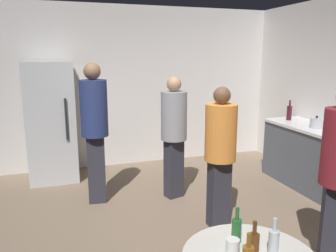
{
  "coord_description": "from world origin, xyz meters",
  "views": [
    {
      "loc": [
        -1.12,
        -3.07,
        1.89
      ],
      "look_at": [
        -0.01,
        0.34,
        1.13
      ],
      "focal_mm": 35.97,
      "sensor_mm": 36.0,
      "label": 1
    }
  ],
  "objects_px": {
    "refrigerator": "(51,122)",
    "plastic_cup_white": "(232,248)",
    "kettle": "(317,123)",
    "beer_bottle_green": "(237,229)",
    "person_in_navy_shirt": "(94,122)",
    "person_in_orange_shirt": "(220,148)",
    "beer_bottle_brown": "(254,245)",
    "beer_bottle_clear": "(274,241)",
    "wine_bottle_on_counter": "(289,113)",
    "person_in_gray_shirt": "(174,128)"
  },
  "relations": [
    {
      "from": "refrigerator",
      "to": "plastic_cup_white",
      "type": "xyz_separation_m",
      "value": [
        1.04,
        -3.71,
        -0.11
      ]
    },
    {
      "from": "kettle",
      "to": "plastic_cup_white",
      "type": "height_order",
      "value": "kettle"
    },
    {
      "from": "beer_bottle_clear",
      "to": "person_in_orange_shirt",
      "type": "height_order",
      "value": "person_in_orange_shirt"
    },
    {
      "from": "refrigerator",
      "to": "plastic_cup_white",
      "type": "bearing_deg",
      "value": -74.32
    },
    {
      "from": "person_in_gray_shirt",
      "to": "beer_bottle_brown",
      "type": "bearing_deg",
      "value": -25.13
    },
    {
      "from": "refrigerator",
      "to": "kettle",
      "type": "height_order",
      "value": "refrigerator"
    },
    {
      "from": "person_in_navy_shirt",
      "to": "wine_bottle_on_counter",
      "type": "bearing_deg",
      "value": 98.85
    },
    {
      "from": "beer_bottle_brown",
      "to": "refrigerator",
      "type": "bearing_deg",
      "value": 107.0
    },
    {
      "from": "refrigerator",
      "to": "kettle",
      "type": "xyz_separation_m",
      "value": [
        3.49,
        -1.58,
        0.07
      ]
    },
    {
      "from": "refrigerator",
      "to": "beer_bottle_clear",
      "type": "distance_m",
      "value": 3.98
    },
    {
      "from": "kettle",
      "to": "person_in_gray_shirt",
      "type": "distance_m",
      "value": 1.99
    },
    {
      "from": "wine_bottle_on_counter",
      "to": "person_in_orange_shirt",
      "type": "bearing_deg",
      "value": -146.76
    },
    {
      "from": "wine_bottle_on_counter",
      "to": "refrigerator",
      "type": "bearing_deg",
      "value": 164.45
    },
    {
      "from": "wine_bottle_on_counter",
      "to": "plastic_cup_white",
      "type": "bearing_deg",
      "value": -132.03
    },
    {
      "from": "kettle",
      "to": "beer_bottle_green",
      "type": "bearing_deg",
      "value": -139.75
    },
    {
      "from": "kettle",
      "to": "plastic_cup_white",
      "type": "bearing_deg",
      "value": -139.07
    },
    {
      "from": "beer_bottle_clear",
      "to": "plastic_cup_white",
      "type": "bearing_deg",
      "value": 167.12
    },
    {
      "from": "beer_bottle_brown",
      "to": "beer_bottle_clear",
      "type": "relative_size",
      "value": 1.0
    },
    {
      "from": "beer_bottle_clear",
      "to": "person_in_orange_shirt",
      "type": "xyz_separation_m",
      "value": [
        0.47,
        1.64,
        0.09
      ]
    },
    {
      "from": "beer_bottle_brown",
      "to": "plastic_cup_white",
      "type": "relative_size",
      "value": 2.09
    },
    {
      "from": "kettle",
      "to": "beer_bottle_clear",
      "type": "height_order",
      "value": "kettle"
    },
    {
      "from": "beer_bottle_green",
      "to": "plastic_cup_white",
      "type": "relative_size",
      "value": 2.09
    },
    {
      "from": "person_in_gray_shirt",
      "to": "person_in_orange_shirt",
      "type": "height_order",
      "value": "person_in_gray_shirt"
    },
    {
      "from": "beer_bottle_green",
      "to": "beer_bottle_clear",
      "type": "relative_size",
      "value": 1.0
    },
    {
      "from": "plastic_cup_white",
      "to": "person_in_orange_shirt",
      "type": "bearing_deg",
      "value": 65.8
    },
    {
      "from": "refrigerator",
      "to": "beer_bottle_clear",
      "type": "relative_size",
      "value": 7.83
    },
    {
      "from": "beer_bottle_brown",
      "to": "plastic_cup_white",
      "type": "distance_m",
      "value": 0.12
    },
    {
      "from": "beer_bottle_clear",
      "to": "person_in_orange_shirt",
      "type": "bearing_deg",
      "value": 73.9
    },
    {
      "from": "person_in_navy_shirt",
      "to": "refrigerator",
      "type": "bearing_deg",
      "value": -145.68
    },
    {
      "from": "kettle",
      "to": "person_in_navy_shirt",
      "type": "xyz_separation_m",
      "value": [
        -2.95,
        0.53,
        0.09
      ]
    },
    {
      "from": "beer_bottle_clear",
      "to": "person_in_orange_shirt",
      "type": "distance_m",
      "value": 1.71
    },
    {
      "from": "beer_bottle_brown",
      "to": "person_in_navy_shirt",
      "type": "relative_size",
      "value": 0.13
    },
    {
      "from": "wine_bottle_on_counter",
      "to": "person_in_orange_shirt",
      "type": "xyz_separation_m",
      "value": [
        -1.75,
        -1.15,
        -0.11
      ]
    },
    {
      "from": "beer_bottle_brown",
      "to": "plastic_cup_white",
      "type": "xyz_separation_m",
      "value": [
        -0.11,
        0.05,
        -0.03
      ]
    },
    {
      "from": "plastic_cup_white",
      "to": "person_in_navy_shirt",
      "type": "height_order",
      "value": "person_in_navy_shirt"
    },
    {
      "from": "refrigerator",
      "to": "person_in_navy_shirt",
      "type": "xyz_separation_m",
      "value": [
        0.54,
        -1.05,
        0.16
      ]
    },
    {
      "from": "wine_bottle_on_counter",
      "to": "beer_bottle_green",
      "type": "xyz_separation_m",
      "value": [
        -2.36,
        -2.6,
        -0.2
      ]
    },
    {
      "from": "plastic_cup_white",
      "to": "person_in_navy_shirt",
      "type": "xyz_separation_m",
      "value": [
        -0.5,
        2.66,
        0.27
      ]
    },
    {
      "from": "person_in_navy_shirt",
      "to": "beer_bottle_brown",
      "type": "bearing_deg",
      "value": 20.1
    },
    {
      "from": "wine_bottle_on_counter",
      "to": "person_in_navy_shirt",
      "type": "relative_size",
      "value": 0.17
    },
    {
      "from": "person_in_gray_shirt",
      "to": "person_in_navy_shirt",
      "type": "bearing_deg",
      "value": -114.99
    },
    {
      "from": "person_in_orange_shirt",
      "to": "plastic_cup_white",
      "type": "bearing_deg",
      "value": -24.86
    },
    {
      "from": "plastic_cup_white",
      "to": "person_in_navy_shirt",
      "type": "relative_size",
      "value": 0.06
    },
    {
      "from": "beer_bottle_green",
      "to": "person_in_navy_shirt",
      "type": "relative_size",
      "value": 0.13
    },
    {
      "from": "kettle",
      "to": "wine_bottle_on_counter",
      "type": "xyz_separation_m",
      "value": [
        0.01,
        0.61,
        0.05
      ]
    },
    {
      "from": "refrigerator",
      "to": "beer_bottle_green",
      "type": "distance_m",
      "value": 3.75
    },
    {
      "from": "plastic_cup_white",
      "to": "person_in_orange_shirt",
      "type": "height_order",
      "value": "person_in_orange_shirt"
    },
    {
      "from": "wine_bottle_on_counter",
      "to": "beer_bottle_clear",
      "type": "bearing_deg",
      "value": -128.59
    },
    {
      "from": "person_in_gray_shirt",
      "to": "person_in_orange_shirt",
      "type": "relative_size",
      "value": 1.03
    },
    {
      "from": "refrigerator",
      "to": "person_in_orange_shirt",
      "type": "height_order",
      "value": "refrigerator"
    }
  ]
}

